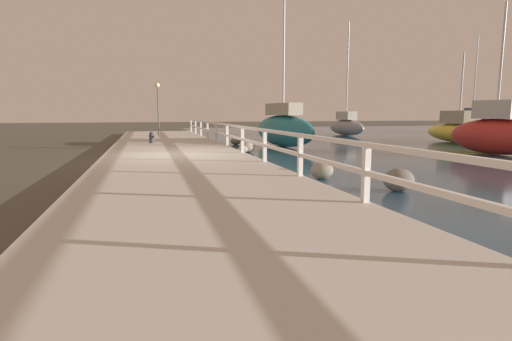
# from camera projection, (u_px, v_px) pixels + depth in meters

# --- Properties ---
(ground_plane) EXTENTS (120.00, 120.00, 0.00)m
(ground_plane) POSITION_uv_depth(u_px,v_px,m) (177.00, 161.00, 13.30)
(ground_plane) COLOR #4C473D
(dock_walkway) EXTENTS (4.71, 36.00, 0.23)m
(dock_walkway) POSITION_uv_depth(u_px,v_px,m) (177.00, 158.00, 13.29)
(dock_walkway) COLOR beige
(dock_walkway) RESTS_ON ground
(railing) EXTENTS (0.10, 32.50, 0.92)m
(railing) POSITION_uv_depth(u_px,v_px,m) (242.00, 134.00, 13.77)
(railing) COLOR white
(railing) RESTS_ON dock_walkway
(boulder_downstream) EXTENTS (0.52, 0.47, 0.39)m
(boulder_downstream) POSITION_uv_depth(u_px,v_px,m) (236.00, 141.00, 20.09)
(boulder_downstream) COLOR slate
(boulder_downstream) RESTS_ON ground
(boulder_mid_strip) EXTENTS (0.58, 0.53, 0.44)m
(boulder_mid_strip) POSITION_uv_depth(u_px,v_px,m) (247.00, 147.00, 16.18)
(boulder_mid_strip) COLOR gray
(boulder_mid_strip) RESTS_ON ground
(boulder_water_edge) EXTENTS (0.63, 0.57, 0.47)m
(boulder_water_edge) POSITION_uv_depth(u_px,v_px,m) (399.00, 180.00, 8.11)
(boulder_water_edge) COLOR #666056
(boulder_water_edge) RESTS_ON ground
(boulder_near_dock) EXTENTS (0.56, 0.51, 0.42)m
(boulder_near_dock) POSITION_uv_depth(u_px,v_px,m) (322.00, 170.00, 9.67)
(boulder_near_dock) COLOR slate
(boulder_near_dock) RESTS_ON ground
(boulder_far_strip) EXTENTS (0.41, 0.37, 0.30)m
(boulder_far_strip) POSITION_uv_depth(u_px,v_px,m) (243.00, 149.00, 15.90)
(boulder_far_strip) COLOR gray
(boulder_far_strip) RESTS_ON ground
(mooring_bollard) EXTENTS (0.22, 0.22, 0.52)m
(mooring_bollard) POSITION_uv_depth(u_px,v_px,m) (152.00, 137.00, 18.28)
(mooring_bollard) COLOR #333338
(mooring_bollard) RESTS_ON dock_walkway
(dock_lamp) EXTENTS (0.29, 0.29, 3.13)m
(dock_lamp) POSITION_uv_depth(u_px,v_px,m) (158.00, 95.00, 23.55)
(dock_lamp) COLOR #514C47
(dock_lamp) RESTS_ON dock_walkway
(sailboat_gray) EXTENTS (1.24, 5.15, 7.86)m
(sailboat_gray) POSITION_uv_depth(u_px,v_px,m) (346.00, 126.00, 28.61)
(sailboat_gray) COLOR gray
(sailboat_gray) RESTS_ON water_surface
(sailboat_blue) EXTENTS (1.77, 3.21, 7.87)m
(sailboat_blue) POSITION_uv_depth(u_px,v_px,m) (472.00, 122.00, 33.03)
(sailboat_blue) COLOR #2D4C9E
(sailboat_blue) RESTS_ON water_surface
(sailboat_teal) EXTENTS (1.83, 5.53, 8.27)m
(sailboat_teal) POSITION_uv_depth(u_px,v_px,m) (283.00, 128.00, 18.95)
(sailboat_teal) COLOR #1E707A
(sailboat_teal) RESTS_ON water_surface
(sailboat_yellow) EXTENTS (2.10, 5.60, 4.74)m
(sailboat_yellow) POSITION_uv_depth(u_px,v_px,m) (459.00, 131.00, 21.47)
(sailboat_yellow) COLOR gold
(sailboat_yellow) RESTS_ON water_surface
(sailboat_red) EXTENTS (2.06, 3.85, 5.64)m
(sailboat_red) POSITION_uv_depth(u_px,v_px,m) (495.00, 133.00, 15.30)
(sailboat_red) COLOR red
(sailboat_red) RESTS_ON water_surface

